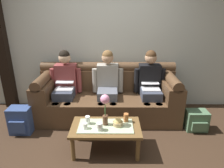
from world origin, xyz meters
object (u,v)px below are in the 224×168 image
person_middle (108,82)px  snack_bowl (118,123)px  cup_far_center (100,127)px  backpack_right (196,121)px  couch (108,97)px  person_right (150,83)px  backpack_left (21,121)px  cup_far_left (126,118)px  cup_near_right (85,126)px  coffee_table (106,129)px  cup_near_left (88,120)px  person_left (65,82)px  flower_vase (105,105)px

person_middle → snack_bowl: 1.03m
cup_far_center → backpack_right: cup_far_center is taller
couch → backpack_right: couch is taller
person_right → backpack_left: size_ratio=2.78×
person_middle → cup_far_left: size_ratio=10.16×
cup_far_left → backpack_left: (-1.66, 0.31, -0.24)m
person_middle → cup_far_center: size_ratio=11.75×
backpack_left → cup_near_right: bearing=-24.0°
couch → backpack_left: (-1.38, -0.58, -0.15)m
coffee_table → cup_near_left: cup_near_left is taller
person_left → person_right: same height
person_left → coffee_table: (0.76, -1.00, -0.32)m
person_left → cup_far_center: (0.68, -1.10, -0.21)m
cup_near_right → cup_far_center: size_ratio=0.76×
cup_far_center → snack_bowl: bearing=25.5°
person_middle → coffee_table: size_ratio=1.29×
person_left → cup_far_center: person_left is taller
cup_near_left → cup_far_left: cup_far_left is taller
person_left → backpack_left: person_left is taller
cup_far_left → person_left: bearing=139.6°
person_middle → person_left: bearing=-179.9°
person_middle → flower_vase: size_ratio=2.75×
cup_near_left → cup_far_left: size_ratio=0.92×
cup_near_right → backpack_left: 1.23m
couch → person_right: bearing=-0.4°
cup_near_left → backpack_left: cup_near_left is taller
snack_bowl → cup_near_left: size_ratio=1.25×
couch → person_middle: size_ratio=2.04×
snack_bowl → backpack_left: bearing=165.0°
person_left → cup_near_left: bearing=-61.8°
cup_far_center → flower_vase: bearing=63.0°
person_right → coffee_table: size_ratio=1.29×
backpack_left → cup_far_left: bearing=-10.6°
coffee_table → backpack_left: bearing=163.0°
person_middle → backpack_left: size_ratio=2.78×
person_middle → backpack_left: 1.56m
person_left → person_right: size_ratio=1.00×
backpack_right → person_left: bearing=167.9°
person_left → backpack_left: size_ratio=2.78×
person_middle → cup_far_left: bearing=-72.4°
cup_near_right → flower_vase: bearing=20.7°
cup_far_center → person_middle: bearing=86.1°
cup_near_left → snack_bowl: bearing=-6.1°
person_right → snack_bowl: 1.17m
person_right → cup_near_right: size_ratio=15.49×
person_right → cup_far_left: (-0.48, -0.89, -0.20)m
person_left → person_middle: bearing=0.1°
coffee_table → cup_near_right: cup_near_right is taller
person_middle → cup_far_center: bearing=-93.9°
couch → flower_vase: size_ratio=5.61×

